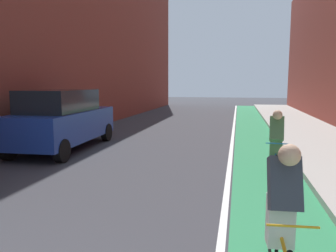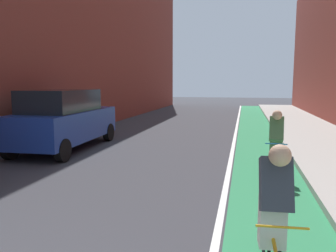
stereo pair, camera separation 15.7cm
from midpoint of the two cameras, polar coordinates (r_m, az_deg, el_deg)
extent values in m
plane|color=#38383D|center=(14.12, 0.99, -1.53)|extent=(76.40, 76.40, 0.00)
cube|color=#2D8451|center=(15.85, 14.22, -0.77)|extent=(1.60, 34.73, 0.00)
cube|color=white|center=(15.84, 10.96, -0.68)|extent=(0.12, 34.73, 0.00)
cube|color=#A8A59E|center=(16.11, 22.48, -0.73)|extent=(3.03, 34.73, 0.14)
cube|color=navy|center=(11.51, -17.90, 0.12)|extent=(1.97, 4.69, 0.95)
cube|color=black|center=(11.23, -18.61, 4.02)|extent=(1.69, 2.83, 0.75)
cylinder|color=black|center=(13.49, -17.44, -0.87)|extent=(0.24, 0.67, 0.66)
cylinder|color=black|center=(12.83, -10.91, -1.08)|extent=(0.24, 0.67, 0.66)
cylinder|color=black|center=(10.53, -26.23, -3.55)|extent=(0.24, 0.67, 0.66)
cylinder|color=black|center=(9.66, -18.32, -4.09)|extent=(0.24, 0.67, 0.66)
torus|color=black|center=(4.49, 16.56, -17.61)|extent=(0.09, 0.64, 0.64)
cylinder|color=gold|center=(3.92, 17.88, -17.90)|extent=(0.11, 0.96, 0.33)
cylinder|color=gold|center=(4.06, 17.47, -15.78)|extent=(0.04, 0.12, 0.55)
cylinder|color=gold|center=(3.39, 19.46, -16.02)|extent=(0.48, 0.06, 0.02)
cube|color=beige|center=(3.96, 17.70, -15.29)|extent=(0.30, 0.26, 0.56)
cube|color=#333842|center=(3.69, 18.33, -9.43)|extent=(0.35, 0.42, 0.60)
sphere|color=tan|center=(3.45, 19.02, -4.76)|extent=(0.22, 0.22, 0.22)
cube|color=#333842|center=(3.80, 18.00, -8.61)|extent=(0.28, 0.29, 0.39)
torus|color=black|center=(7.79, 17.60, -6.98)|extent=(0.08, 0.61, 0.60)
torus|color=black|center=(8.81, 17.45, -5.32)|extent=(0.08, 0.61, 0.60)
cylinder|color=#1966A5|center=(8.26, 17.58, -4.61)|extent=(0.11, 0.96, 0.33)
cylinder|color=#1966A5|center=(8.42, 17.57, -3.83)|extent=(0.04, 0.12, 0.55)
cylinder|color=#1966A5|center=(7.76, 17.74, -2.90)|extent=(0.48, 0.06, 0.02)
cube|color=#4C7247|center=(8.33, 17.60, -3.46)|extent=(0.30, 0.26, 0.56)
cube|color=#4C7247|center=(8.13, 17.75, -0.44)|extent=(0.35, 0.42, 0.60)
sphere|color=tan|center=(7.94, 17.87, 1.85)|extent=(0.22, 0.22, 0.22)
camera|label=1|loc=(0.08, -90.51, -0.07)|focal=35.28mm
camera|label=2|loc=(0.08, 89.49, 0.07)|focal=35.28mm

